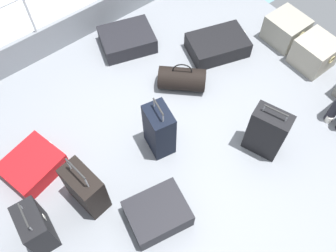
{
  "coord_description": "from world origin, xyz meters",
  "views": [
    {
      "loc": [
        1.71,
        -1.54,
        3.87
      ],
      "look_at": [
        -0.04,
        -0.16,
        0.25
      ],
      "focal_mm": 38.88,
      "sensor_mm": 36.0,
      "label": 1
    }
  ],
  "objects_px": {
    "suitcase_0": "(85,189)",
    "suitcase_3": "(159,130)",
    "suitcase_7": "(127,40)",
    "duffel_bag": "(182,79)",
    "cargo_crate_1": "(315,53)",
    "suitcase_6": "(36,227)",
    "suitcase_5": "(158,214)",
    "suitcase_2": "(267,132)",
    "paper_cup": "(329,119)",
    "suitcase_4": "(33,166)",
    "suitcase_1": "(218,45)",
    "cargo_crate_0": "(286,29)"
  },
  "relations": [
    {
      "from": "suitcase_0",
      "to": "paper_cup",
      "type": "relative_size",
      "value": 7.94
    },
    {
      "from": "cargo_crate_0",
      "to": "suitcase_4",
      "type": "distance_m",
      "value": 3.85
    },
    {
      "from": "suitcase_7",
      "to": "suitcase_6",
      "type": "bearing_deg",
      "value": -53.35
    },
    {
      "from": "suitcase_0",
      "to": "suitcase_7",
      "type": "height_order",
      "value": "suitcase_0"
    },
    {
      "from": "cargo_crate_0",
      "to": "suitcase_5",
      "type": "bearing_deg",
      "value": -72.18
    },
    {
      "from": "paper_cup",
      "to": "suitcase_1",
      "type": "bearing_deg",
      "value": -170.2
    },
    {
      "from": "cargo_crate_1",
      "to": "suitcase_6",
      "type": "distance_m",
      "value": 4.07
    },
    {
      "from": "cargo_crate_1",
      "to": "suitcase_5",
      "type": "height_order",
      "value": "cargo_crate_1"
    },
    {
      "from": "duffel_bag",
      "to": "suitcase_4",
      "type": "bearing_deg",
      "value": -92.76
    },
    {
      "from": "suitcase_4",
      "to": "cargo_crate_0",
      "type": "bearing_deg",
      "value": 84.82
    },
    {
      "from": "cargo_crate_1",
      "to": "suitcase_2",
      "type": "bearing_deg",
      "value": -71.53
    },
    {
      "from": "cargo_crate_0",
      "to": "suitcase_1",
      "type": "xyz_separation_m",
      "value": [
        -0.42,
        -0.92,
        -0.07
      ]
    },
    {
      "from": "cargo_crate_0",
      "to": "suitcase_0",
      "type": "xyz_separation_m",
      "value": [
        0.35,
        -3.52,
        0.1
      ]
    },
    {
      "from": "suitcase_0",
      "to": "suitcase_3",
      "type": "xyz_separation_m",
      "value": [
        -0.06,
        1.02,
        0.05
      ]
    },
    {
      "from": "suitcase_5",
      "to": "suitcase_4",
      "type": "bearing_deg",
      "value": -149.83
    },
    {
      "from": "suitcase_1",
      "to": "suitcase_2",
      "type": "relative_size",
      "value": 1.17
    },
    {
      "from": "cargo_crate_0",
      "to": "cargo_crate_1",
      "type": "xyz_separation_m",
      "value": [
        0.55,
        -0.05,
        0.01
      ]
    },
    {
      "from": "duffel_bag",
      "to": "cargo_crate_1",
      "type": "bearing_deg",
      "value": 64.41
    },
    {
      "from": "cargo_crate_1",
      "to": "duffel_bag",
      "type": "height_order",
      "value": "duffel_bag"
    },
    {
      "from": "cargo_crate_1",
      "to": "suitcase_5",
      "type": "bearing_deg",
      "value": -81.9
    },
    {
      "from": "cargo_crate_1",
      "to": "duffel_bag",
      "type": "bearing_deg",
      "value": -115.59
    },
    {
      "from": "duffel_bag",
      "to": "suitcase_6",
      "type": "bearing_deg",
      "value": -75.3
    },
    {
      "from": "duffel_bag",
      "to": "suitcase_7",
      "type": "bearing_deg",
      "value": -172.48
    },
    {
      "from": "suitcase_2",
      "to": "paper_cup",
      "type": "bearing_deg",
      "value": 74.13
    },
    {
      "from": "suitcase_1",
      "to": "paper_cup",
      "type": "xyz_separation_m",
      "value": [
        1.75,
        0.3,
        -0.07
      ]
    },
    {
      "from": "suitcase_4",
      "to": "paper_cup",
      "type": "height_order",
      "value": "suitcase_4"
    },
    {
      "from": "suitcase_4",
      "to": "suitcase_7",
      "type": "relative_size",
      "value": 0.83
    },
    {
      "from": "cargo_crate_1",
      "to": "suitcase_1",
      "type": "distance_m",
      "value": 1.31
    },
    {
      "from": "suitcase_2",
      "to": "suitcase_7",
      "type": "distance_m",
      "value": 2.39
    },
    {
      "from": "suitcase_0",
      "to": "duffel_bag",
      "type": "xyz_separation_m",
      "value": [
        -0.59,
        1.8,
        -0.14
      ]
    },
    {
      "from": "cargo_crate_0",
      "to": "suitcase_2",
      "type": "bearing_deg",
      "value": -55.77
    },
    {
      "from": "suitcase_1",
      "to": "duffel_bag",
      "type": "height_order",
      "value": "duffel_bag"
    },
    {
      "from": "suitcase_1",
      "to": "suitcase_7",
      "type": "bearing_deg",
      "value": -133.21
    },
    {
      "from": "suitcase_1",
      "to": "suitcase_4",
      "type": "height_order",
      "value": "suitcase_1"
    },
    {
      "from": "cargo_crate_0",
      "to": "paper_cup",
      "type": "height_order",
      "value": "cargo_crate_0"
    },
    {
      "from": "suitcase_7",
      "to": "paper_cup",
      "type": "distance_m",
      "value": 2.9
    },
    {
      "from": "cargo_crate_0",
      "to": "suitcase_4",
      "type": "bearing_deg",
      "value": -95.18
    },
    {
      "from": "suitcase_1",
      "to": "cargo_crate_1",
      "type": "bearing_deg",
      "value": 41.92
    },
    {
      "from": "cargo_crate_1",
      "to": "suitcase_7",
      "type": "distance_m",
      "value": 2.59
    },
    {
      "from": "suitcase_1",
      "to": "suitcase_7",
      "type": "xyz_separation_m",
      "value": [
        -0.88,
        -0.93,
        -0.0
      ]
    },
    {
      "from": "suitcase_4",
      "to": "suitcase_6",
      "type": "bearing_deg",
      "value": -21.22
    },
    {
      "from": "cargo_crate_0",
      "to": "suitcase_1",
      "type": "bearing_deg",
      "value": -114.56
    },
    {
      "from": "cargo_crate_1",
      "to": "suitcase_6",
      "type": "height_order",
      "value": "suitcase_6"
    },
    {
      "from": "cargo_crate_1",
      "to": "suitcase_0",
      "type": "relative_size",
      "value": 0.65
    },
    {
      "from": "suitcase_5",
      "to": "paper_cup",
      "type": "bearing_deg",
      "value": 81.99
    },
    {
      "from": "cargo_crate_1",
      "to": "suitcase_1",
      "type": "bearing_deg",
      "value": -138.08
    },
    {
      "from": "suitcase_1",
      "to": "paper_cup",
      "type": "height_order",
      "value": "suitcase_1"
    },
    {
      "from": "suitcase_7",
      "to": "duffel_bag",
      "type": "distance_m",
      "value": 1.06
    },
    {
      "from": "cargo_crate_0",
      "to": "suitcase_4",
      "type": "relative_size",
      "value": 0.74
    },
    {
      "from": "suitcase_3",
      "to": "suitcase_5",
      "type": "bearing_deg",
      "value": -38.99
    }
  ]
}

